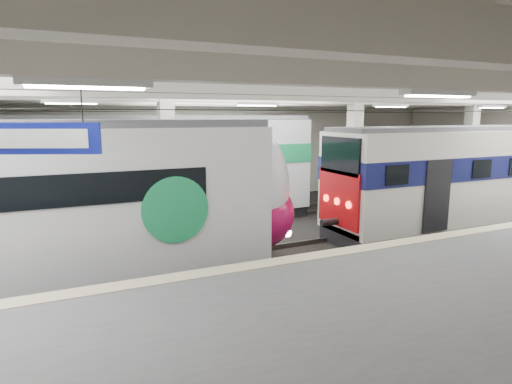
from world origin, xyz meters
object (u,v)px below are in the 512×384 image
older_rer (467,176)px  far_train (141,171)px  modern_emu (77,207)px  wayfinding_sign (36,138)px

older_rer → far_train: (-11.80, 5.50, 0.18)m
modern_emu → older_rer: 14.38m
far_train → wayfinding_sign: bearing=-108.8°
modern_emu → far_train: 6.08m
wayfinding_sign → modern_emu: bearing=105.0°
modern_emu → far_train: size_ratio=0.96×
modern_emu → wayfinding_sign: (-0.59, -4.63, 2.03)m
wayfinding_sign → older_rer: bearing=39.4°
modern_emu → wayfinding_sign: bearing=-97.2°
modern_emu → older_rer: (14.38, 0.00, -0.01)m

